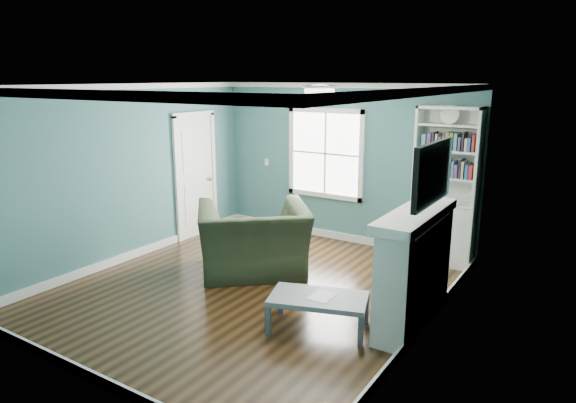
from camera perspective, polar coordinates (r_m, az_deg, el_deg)
The scene contains 13 objects.
floor at distance 6.81m, azimuth -3.95°, elevation -9.66°, with size 5.00×5.00×0.00m, color black.
room_walls at distance 6.35m, azimuth -4.18°, elevation 3.56°, with size 5.00×5.00×5.00m.
trim at distance 6.42m, azimuth -4.13°, elevation 0.53°, with size 4.50×5.00×2.60m.
window at distance 8.60m, azimuth 4.19°, elevation 5.34°, with size 1.40×0.06×1.50m.
bookshelf at distance 7.77m, azimuth 16.98°, elevation -0.09°, with size 0.90×0.35×2.31m.
fireplace at distance 5.84m, azimuth 13.96°, elevation -7.37°, with size 0.44×1.58×1.30m.
tv at distance 5.51m, azimuth 15.80°, elevation 3.05°, with size 0.06×1.10×0.65m, color black.
door at distance 8.91m, azimuth -10.22°, elevation 2.98°, with size 0.12×0.98×2.17m.
ceiling_fixture at distance 5.85m, azimuth 3.51°, elevation 12.25°, with size 0.38×0.38×0.15m.
light_switch at distance 9.27m, azimuth -2.39°, elevation 4.40°, with size 0.08×0.01×0.12m, color white.
recliner at distance 7.14m, azimuth -3.89°, elevation -2.99°, with size 1.48×0.96×1.30m, color #232C1B.
coffee_table at distance 5.68m, azimuth 3.39°, elevation -10.92°, with size 1.17×0.87×0.38m.
paper_sheet at distance 5.66m, azimuth 3.80°, elevation -10.46°, with size 0.23×0.30×0.00m, color white.
Camera 1 is at (3.75, -5.00, 2.69)m, focal length 32.00 mm.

